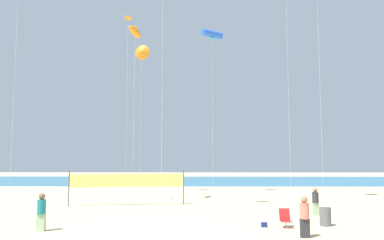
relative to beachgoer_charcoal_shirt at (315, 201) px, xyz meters
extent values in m
plane|color=#D1BC89|center=(-9.12, -5.74, -0.86)|extent=(120.00, 120.00, 0.00)
cube|color=teal|center=(-9.12, 30.15, -0.86)|extent=(120.00, 20.00, 0.01)
cube|color=#99B28C|center=(0.00, 0.00, -0.49)|extent=(0.35, 0.21, 0.73)
cylinder|color=#2D2D33|center=(0.00, 0.00, 0.18)|extent=(0.37, 0.37, 0.61)
sphere|color=#997051|center=(0.00, 0.00, 0.62)|extent=(0.27, 0.27, 0.27)
cube|color=#2D2D33|center=(-2.34, -5.91, -0.46)|extent=(0.38, 0.23, 0.79)
cylinder|color=#EA7260|center=(-2.34, -5.91, 0.26)|extent=(0.40, 0.40, 0.66)
sphere|color=#997051|center=(-2.34, -5.91, 0.74)|extent=(0.29, 0.29, 0.29)
cube|color=#99B28C|center=(-14.15, -4.63, -0.47)|extent=(0.38, 0.23, 0.79)
cylinder|color=#19727A|center=(-14.15, -4.63, 0.25)|extent=(0.40, 0.40, 0.65)
sphere|color=brown|center=(-14.15, -4.63, 0.73)|extent=(0.29, 0.29, 0.29)
cube|color=red|center=(-2.63, -3.78, -0.54)|extent=(0.52, 0.48, 0.03)
cube|color=red|center=(-2.63, -3.49, -0.26)|extent=(0.52, 0.23, 0.57)
cylinder|color=silver|center=(-2.63, -3.92, -0.70)|extent=(0.03, 0.03, 0.32)
cylinder|color=silver|center=(-2.63, -3.64, -0.70)|extent=(0.03, 0.03, 0.32)
cylinder|color=#595960|center=(-0.54, -3.20, -0.41)|extent=(0.56, 0.56, 0.91)
cylinder|color=#4C4C51|center=(-15.70, 3.77, 0.34)|extent=(0.08, 0.08, 2.40)
cylinder|color=#4C4C51|center=(-7.85, 4.77, 0.34)|extent=(0.08, 0.08, 2.40)
cube|color=#EAE566|center=(-11.78, 4.27, 0.87)|extent=(7.85, 1.02, 0.90)
cube|color=navy|center=(-3.65, -3.57, -0.74)|extent=(0.29, 0.15, 0.23)
cylinder|color=silver|center=(1.96, 4.42, 9.72)|extent=(0.01, 0.01, 21.17)
cylinder|color=silver|center=(-18.38, 0.89, 9.95)|extent=(0.01, 0.01, 21.62)
cylinder|color=silver|center=(-11.54, 5.19, 5.50)|extent=(0.01, 0.01, 12.72)
ellipsoid|color=orange|center=(-11.54, 5.19, 11.86)|extent=(1.12, 1.76, 0.90)
cube|color=orange|center=(-11.54, 5.19, 12.10)|extent=(0.32, 0.06, 0.40)
cylinder|color=silver|center=(-11.98, 11.76, 5.65)|extent=(0.01, 0.01, 13.02)
cone|color=orange|center=(-11.98, 11.76, 12.16)|extent=(1.47, 0.81, 1.40)
cylinder|color=silver|center=(-0.28, 4.55, 9.41)|extent=(0.01, 0.01, 20.55)
cylinder|color=silver|center=(-9.07, 0.76, 7.40)|extent=(0.01, 0.01, 16.52)
cylinder|color=silver|center=(-5.44, 11.64, 6.48)|extent=(0.01, 0.01, 14.68)
cylinder|color=blue|center=(-5.44, 11.64, 13.82)|extent=(2.10, 1.74, 0.60)
sphere|color=#26BFCC|center=(-5.44, 11.64, 13.42)|extent=(0.36, 0.36, 0.36)
cylinder|color=silver|center=(-12.52, 7.62, 6.49)|extent=(0.01, 0.01, 14.71)
pyramid|color=orange|center=(-12.51, 7.64, 13.91)|extent=(0.71, 0.72, 0.31)
camera|label=1|loc=(-7.02, -22.36, 2.64)|focal=35.29mm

